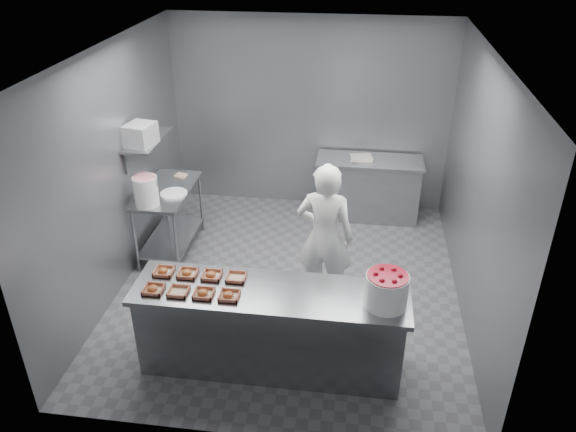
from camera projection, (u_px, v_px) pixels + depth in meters
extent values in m
plane|color=#4C4C51|center=(289.00, 285.00, 6.82)|extent=(4.50, 4.50, 0.00)
plane|color=white|center=(289.00, 51.00, 5.47)|extent=(4.50, 4.50, 0.00)
cube|color=slate|center=(310.00, 115.00, 8.10)|extent=(4.00, 0.04, 2.80)
cube|color=slate|center=(115.00, 171.00, 6.38)|extent=(0.04, 4.50, 2.80)
cube|color=slate|center=(477.00, 192.00, 5.91)|extent=(0.04, 4.50, 2.80)
cube|color=slate|center=(270.00, 293.00, 5.23)|extent=(2.60, 0.70, 0.05)
cube|color=slate|center=(271.00, 331.00, 5.44)|extent=(2.50, 0.64, 0.85)
cube|color=slate|center=(167.00, 190.00, 7.11)|extent=(0.60, 1.20, 0.04)
cube|color=slate|center=(172.00, 236.00, 7.44)|extent=(0.56, 1.15, 0.03)
cylinder|color=slate|center=(135.00, 241.00, 6.87)|extent=(0.04, 0.04, 0.88)
cylinder|color=slate|center=(176.00, 244.00, 6.81)|extent=(0.04, 0.04, 0.88)
cylinder|color=slate|center=(165.00, 200.00, 7.84)|extent=(0.04, 0.04, 0.88)
cylinder|color=slate|center=(201.00, 202.00, 7.78)|extent=(0.04, 0.04, 0.88)
cube|color=slate|center=(370.00, 161.00, 7.94)|extent=(1.50, 0.60, 0.05)
cube|color=slate|center=(368.00, 190.00, 8.16)|extent=(1.44, 0.55, 0.85)
cube|color=slate|center=(147.00, 140.00, 6.81)|extent=(0.35, 0.90, 0.03)
cube|color=tan|center=(153.00, 289.00, 5.20)|extent=(0.18, 0.18, 0.04)
cube|color=white|center=(159.00, 290.00, 5.22)|extent=(0.10, 0.06, 0.00)
ellipsoid|color=#A75C29|center=(152.00, 288.00, 5.20)|extent=(0.10, 0.10, 0.05)
cube|color=tan|center=(178.00, 291.00, 5.18)|extent=(0.18, 0.18, 0.04)
cube|color=white|center=(184.00, 292.00, 5.19)|extent=(0.10, 0.06, 0.00)
cube|color=tan|center=(204.00, 294.00, 5.15)|extent=(0.18, 0.18, 0.04)
cube|color=white|center=(209.00, 294.00, 5.16)|extent=(0.10, 0.06, 0.00)
ellipsoid|color=#A75C29|center=(203.00, 293.00, 5.14)|extent=(0.10, 0.10, 0.05)
cube|color=tan|center=(229.00, 296.00, 5.12)|extent=(0.18, 0.18, 0.04)
cube|color=white|center=(235.00, 296.00, 5.13)|extent=(0.10, 0.06, 0.00)
ellipsoid|color=#A75C29|center=(228.00, 295.00, 5.12)|extent=(0.10, 0.10, 0.05)
cube|color=tan|center=(164.00, 271.00, 5.46)|extent=(0.18, 0.18, 0.04)
cube|color=white|center=(169.00, 272.00, 5.47)|extent=(0.10, 0.06, 0.00)
ellipsoid|color=#A75C29|center=(163.00, 271.00, 5.46)|extent=(0.10, 0.10, 0.05)
cube|color=tan|center=(188.00, 273.00, 5.43)|extent=(0.18, 0.18, 0.04)
cube|color=white|center=(193.00, 274.00, 5.44)|extent=(0.10, 0.06, 0.00)
ellipsoid|color=#A75C29|center=(187.00, 272.00, 5.43)|extent=(0.10, 0.10, 0.05)
cube|color=tan|center=(212.00, 275.00, 5.40)|extent=(0.18, 0.18, 0.04)
cube|color=white|center=(217.00, 276.00, 5.42)|extent=(0.10, 0.06, 0.00)
ellipsoid|color=#A75C29|center=(211.00, 274.00, 5.40)|extent=(0.10, 0.10, 0.05)
cube|color=tan|center=(236.00, 277.00, 5.37)|extent=(0.18, 0.18, 0.04)
cube|color=white|center=(241.00, 278.00, 5.39)|extent=(0.10, 0.06, 0.00)
imported|color=white|center=(325.00, 237.00, 6.12)|extent=(0.68, 0.49, 1.74)
cylinder|color=white|center=(386.00, 290.00, 4.96)|extent=(0.39, 0.39, 0.31)
cylinder|color=red|center=(388.00, 277.00, 4.89)|extent=(0.36, 0.36, 0.04)
cylinder|color=white|center=(146.00, 191.00, 6.64)|extent=(0.29, 0.29, 0.36)
cylinder|color=pink|center=(144.00, 178.00, 6.56)|extent=(0.27, 0.27, 0.02)
torus|color=slate|center=(145.00, 183.00, 6.59)|extent=(0.30, 0.01, 0.30)
cylinder|color=white|center=(174.00, 194.00, 6.96)|extent=(0.42, 0.42, 0.03)
cube|color=#CCB28C|center=(181.00, 175.00, 7.44)|extent=(0.17, 0.15, 0.02)
cube|color=gray|center=(140.00, 134.00, 6.58)|extent=(0.36, 0.39, 0.26)
cube|color=silver|center=(361.00, 158.00, 7.93)|extent=(0.32, 0.25, 0.05)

